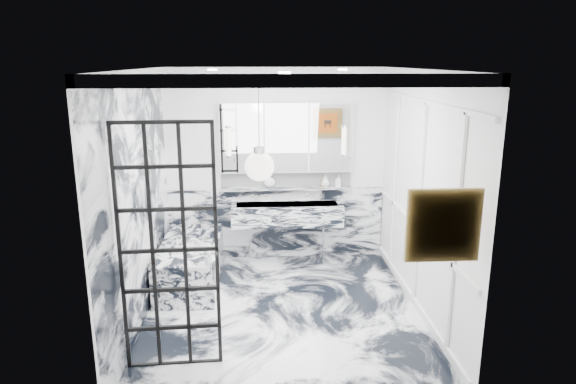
{
  "coord_description": "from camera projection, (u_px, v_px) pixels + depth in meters",
  "views": [
    {
      "loc": [
        -0.27,
        -5.55,
        2.9
      ],
      "look_at": [
        0.1,
        0.5,
        1.33
      ],
      "focal_mm": 32.0,
      "sensor_mm": 36.0,
      "label": 1
    }
  ],
  "objects": [
    {
      "name": "bathtub",
      "position": [
        191.0,
        263.0,
        6.83
      ],
      "size": [
        0.75,
        1.65,
        0.55
      ],
      "primitive_type": "cube",
      "color": "silver",
      "rests_on": "floor"
    },
    {
      "name": "wall_left",
      "position": [
        137.0,
        200.0,
        5.66
      ],
      "size": [
        0.0,
        3.6,
        3.6
      ],
      "primitive_type": "plane",
      "rotation": [
        1.57,
        0.0,
        1.57
      ],
      "color": "white",
      "rests_on": "floor"
    },
    {
      "name": "sconce_left",
      "position": [
        228.0,
        142.0,
        7.19
      ],
      "size": [
        0.07,
        0.07,
        0.4
      ],
      "primitive_type": "cylinder",
      "color": "white",
      "rests_on": "mirror_cabinet"
    },
    {
      "name": "crittall_door",
      "position": [
        169.0,
        250.0,
        4.75
      ],
      "size": [
        0.88,
        0.08,
        2.37
      ],
      "primitive_type": null,
      "rotation": [
        0.0,
        0.0,
        0.05
      ],
      "color": "black",
      "rests_on": "floor"
    },
    {
      "name": "mirror_cabinet",
      "position": [
        286.0,
        138.0,
        7.32
      ],
      "size": [
        1.9,
        0.16,
        1.0
      ],
      "primitive_type": "cube",
      "color": "white",
      "rests_on": "wall_back"
    },
    {
      "name": "amber_bottle",
      "position": [
        322.0,
        183.0,
        7.51
      ],
      "size": [
        0.04,
        0.04,
        0.1
      ],
      "primitive_type": "cylinder",
      "color": "#8C5919",
      "rests_on": "ledge"
    },
    {
      "name": "soap_bottle_c",
      "position": [
        325.0,
        181.0,
        7.5
      ],
      "size": [
        0.15,
        0.15,
        0.16
      ],
      "primitive_type": "imported",
      "rotation": [
        0.0,
        0.0,
        -0.26
      ],
      "color": "silver",
      "rests_on": "ledge"
    },
    {
      "name": "ceiling",
      "position": [
        281.0,
        69.0,
        5.4
      ],
      "size": [
        3.6,
        3.6,
        0.0
      ],
      "primitive_type": "plane",
      "rotation": [
        3.14,
        0.0,
        0.0
      ],
      "color": "white",
      "rests_on": "wall_back"
    },
    {
      "name": "subway_tile",
      "position": [
        286.0,
        179.0,
        7.53
      ],
      "size": [
        1.9,
        0.03,
        0.23
      ],
      "primitive_type": "cube",
      "color": "white",
      "rests_on": "wall_back"
    },
    {
      "name": "flower_vase",
      "position": [
        208.0,
        261.0,
        6.02
      ],
      "size": [
        0.08,
        0.08,
        0.12
      ],
      "primitive_type": "cylinder",
      "color": "silver",
      "rests_on": "bathtub"
    },
    {
      "name": "soap_bottle_a",
      "position": [
        325.0,
        180.0,
        7.5
      ],
      "size": [
        0.08,
        0.08,
        0.19
      ],
      "primitive_type": "imported",
      "rotation": [
        0.0,
        0.0,
        0.01
      ],
      "color": "#8C5919",
      "rests_on": "ledge"
    },
    {
      "name": "artwork",
      "position": [
        443.0,
        225.0,
        4.07
      ],
      "size": [
        0.5,
        0.05,
        0.5
      ],
      "primitive_type": "cube",
      "color": "#CF4D15",
      "rests_on": "wall_front"
    },
    {
      "name": "wall_right",
      "position": [
        422.0,
        195.0,
        5.85
      ],
      "size": [
        0.0,
        3.6,
        3.6
      ],
      "primitive_type": "plane",
      "rotation": [
        1.57,
        0.0,
        -1.57
      ],
      "color": "white",
      "rests_on": "floor"
    },
    {
      "name": "ledge",
      "position": [
        286.0,
        188.0,
        7.51
      ],
      "size": [
        1.9,
        0.14,
        0.04
      ],
      "primitive_type": "cube",
      "color": "silver",
      "rests_on": "wall_back"
    },
    {
      "name": "wall_back",
      "position": [
        276.0,
        165.0,
        7.49
      ],
      "size": [
        3.6,
        0.0,
        3.6
      ],
      "primitive_type": "plane",
      "rotation": [
        1.57,
        0.0,
        0.0
      ],
      "color": "white",
      "rests_on": "floor"
    },
    {
      "name": "wall_front",
      "position": [
        293.0,
        257.0,
        4.01
      ],
      "size": [
        3.6,
        0.0,
        3.6
      ],
      "primitive_type": "plane",
      "rotation": [
        -1.57,
        0.0,
        0.0
      ],
      "color": "white",
      "rests_on": "floor"
    },
    {
      "name": "floor",
      "position": [
        282.0,
        311.0,
        6.1
      ],
      "size": [
        3.6,
        3.6,
        0.0
      ],
      "primitive_type": "plane",
      "color": "silver",
      "rests_on": "ground"
    },
    {
      "name": "sconce_right",
      "position": [
        344.0,
        141.0,
        7.29
      ],
      "size": [
        0.07,
        0.07,
        0.4
      ],
      "primitive_type": "cylinder",
      "color": "white",
      "rests_on": "mirror_cabinet"
    },
    {
      "name": "marble_clad_left",
      "position": [
        139.0,
        205.0,
        5.68
      ],
      "size": [
        0.02,
        3.56,
        2.68
      ],
      "primitive_type": "cube",
      "color": "silver",
      "rests_on": "floor"
    },
    {
      "name": "trough_sink",
      "position": [
        287.0,
        214.0,
        7.43
      ],
      "size": [
        1.6,
        0.45,
        0.3
      ],
      "primitive_type": "cube",
      "color": "silver",
      "rests_on": "wall_back"
    },
    {
      "name": "face_pot",
      "position": [
        270.0,
        183.0,
        7.46
      ],
      "size": [
        0.16,
        0.16,
        0.16
      ],
      "primitive_type": "sphere",
      "color": "white",
      "rests_on": "ledge"
    },
    {
      "name": "panel_molding",
      "position": [
        419.0,
        204.0,
        5.87
      ],
      "size": [
        0.03,
        3.4,
        2.3
      ],
      "primitive_type": "cube",
      "color": "white",
      "rests_on": "floor"
    },
    {
      "name": "soap_bottle_b",
      "position": [
        338.0,
        181.0,
        7.51
      ],
      "size": [
        0.09,
        0.09,
        0.17
      ],
      "primitive_type": "imported",
      "rotation": [
        0.0,
        0.0,
        -0.22
      ],
      "color": "#4C4C51",
      "rests_on": "ledge"
    },
    {
      "name": "marble_clad_back",
      "position": [
        276.0,
        223.0,
        7.69
      ],
      "size": [
        3.18,
        0.05,
        1.05
      ],
      "primitive_type": "cube",
      "color": "silver",
      "rests_on": "floor"
    },
    {
      "name": "pendant_light",
      "position": [
        259.0,
        167.0,
        4.44
      ],
      "size": [
        0.26,
        0.26,
        0.26
      ],
      "primitive_type": "sphere",
      "color": "white",
      "rests_on": "ceiling"
    }
  ]
}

